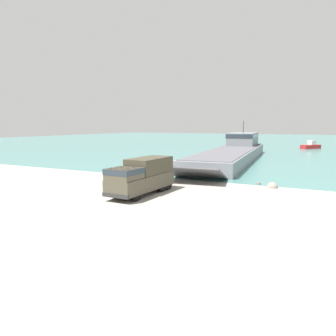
{
  "coord_description": "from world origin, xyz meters",
  "views": [
    {
      "loc": [
        17.47,
        -26.0,
        6.13
      ],
      "look_at": [
        2.33,
        4.0,
        1.64
      ],
      "focal_mm": 35.0,
      "sensor_mm": 36.0,
      "label": 1
    }
  ],
  "objects_px": {
    "military_truck": "(142,176)",
    "moored_boat_b": "(311,146)",
    "mooring_bollard": "(139,174)",
    "soldier_on_ramp": "(122,180)",
    "landing_craft": "(235,150)"
  },
  "relations": [
    {
      "from": "moored_boat_b",
      "to": "mooring_bollard",
      "type": "xyz_separation_m",
      "value": [
        -15.13,
        -58.14,
        -0.33
      ]
    },
    {
      "from": "moored_boat_b",
      "to": "military_truck",
      "type": "bearing_deg",
      "value": 117.96
    },
    {
      "from": "soldier_on_ramp",
      "to": "landing_craft",
      "type": "bearing_deg",
      "value": 155.76
    },
    {
      "from": "moored_boat_b",
      "to": "mooring_bollard",
      "type": "distance_m",
      "value": 60.08
    },
    {
      "from": "military_truck",
      "to": "mooring_bollard",
      "type": "bearing_deg",
      "value": -144.48
    },
    {
      "from": "soldier_on_ramp",
      "to": "moored_boat_b",
      "type": "distance_m",
      "value": 66.48
    },
    {
      "from": "moored_boat_b",
      "to": "mooring_bollard",
      "type": "bearing_deg",
      "value": 111.85
    },
    {
      "from": "soldier_on_ramp",
      "to": "mooring_bollard",
      "type": "xyz_separation_m",
      "value": [
        -2.68,
        7.16,
        -0.63
      ]
    },
    {
      "from": "landing_craft",
      "to": "soldier_on_ramp",
      "type": "distance_m",
      "value": 32.78
    },
    {
      "from": "soldier_on_ramp",
      "to": "mooring_bollard",
      "type": "relative_size",
      "value": 2.56
    },
    {
      "from": "mooring_bollard",
      "to": "soldier_on_ramp",
      "type": "bearing_deg",
      "value": -69.51
    },
    {
      "from": "military_truck",
      "to": "moored_boat_b",
      "type": "distance_m",
      "value": 66.79
    },
    {
      "from": "landing_craft",
      "to": "soldier_on_ramp",
      "type": "bearing_deg",
      "value": -99.03
    },
    {
      "from": "landing_craft",
      "to": "mooring_bollard",
      "type": "xyz_separation_m",
      "value": [
        -4.39,
        -25.56,
        -1.18
      ]
    },
    {
      "from": "military_truck",
      "to": "moored_boat_b",
      "type": "bearing_deg",
      "value": 173.35
    }
  ]
}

